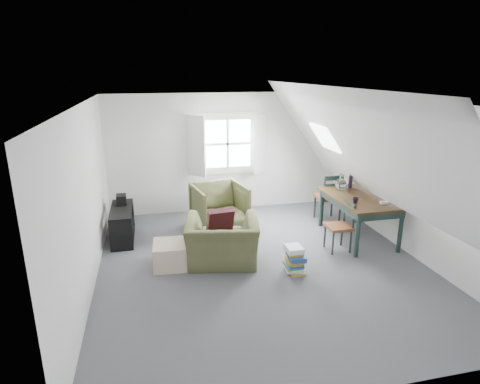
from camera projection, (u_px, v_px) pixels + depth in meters
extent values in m
plane|color=#4E4E54|center=(262.00, 264.00, 6.33)|extent=(5.50, 5.50, 0.00)
plane|color=white|center=(265.00, 103.00, 5.60)|extent=(5.50, 5.50, 0.00)
plane|color=silver|center=(227.00, 153.00, 8.53)|extent=(5.00, 0.00, 5.00)
plane|color=silver|center=(353.00, 277.00, 3.40)|extent=(5.00, 0.00, 5.00)
plane|color=silver|center=(86.00, 200.00, 5.43)|extent=(0.00, 5.50, 5.50)
plane|color=silver|center=(411.00, 178.00, 6.50)|extent=(0.00, 5.50, 5.50)
plane|color=white|center=(155.00, 159.00, 5.48)|extent=(3.19, 5.50, 4.48)
plane|color=white|center=(361.00, 149.00, 6.15)|extent=(3.19, 5.50, 4.48)
cube|color=white|center=(227.00, 144.00, 8.45)|extent=(1.30, 0.04, 1.30)
cube|color=white|center=(196.00, 146.00, 8.16)|extent=(0.35, 0.35, 1.25)
cube|color=white|center=(260.00, 144.00, 8.45)|extent=(0.35, 0.35, 1.25)
cube|color=white|center=(227.00, 144.00, 8.44)|extent=(1.00, 0.02, 1.00)
cube|color=white|center=(228.00, 144.00, 8.42)|extent=(1.08, 0.04, 0.05)
cube|color=white|center=(228.00, 144.00, 8.42)|extent=(0.05, 0.04, 1.08)
cube|color=white|center=(325.00, 138.00, 7.37)|extent=(0.35, 0.75, 0.47)
imported|color=#494E2B|center=(223.00, 262.00, 6.39)|extent=(1.28, 1.17, 0.72)
imported|color=#494E2B|center=(220.00, 228.00, 7.80)|extent=(1.09, 1.11, 0.87)
cube|color=#380F15|center=(220.00, 221.00, 6.34)|extent=(0.44, 0.29, 0.43)
cube|color=beige|center=(172.00, 254.00, 6.23)|extent=(0.60, 0.60, 0.38)
cube|color=black|center=(360.00, 198.00, 7.10)|extent=(0.95, 1.58, 0.04)
cube|color=#1C2F2A|center=(359.00, 202.00, 7.12)|extent=(0.84, 1.47, 0.13)
cylinder|color=#1C2F2A|center=(358.00, 236.00, 6.47)|extent=(0.07, 0.07, 0.75)
cylinder|color=#1C2F2A|center=(400.00, 232.00, 6.64)|extent=(0.07, 0.07, 0.75)
cylinder|color=#1C2F2A|center=(321.00, 208.00, 7.78)|extent=(0.07, 0.07, 0.75)
cylinder|color=#1C2F2A|center=(358.00, 205.00, 7.95)|extent=(0.07, 0.07, 0.75)
sphere|color=silver|center=(341.00, 184.00, 7.44)|extent=(0.22, 0.22, 0.22)
cylinder|color=silver|center=(341.00, 177.00, 7.40)|extent=(0.07, 0.07, 0.12)
cylinder|color=black|center=(350.00, 182.00, 7.59)|extent=(0.08, 0.08, 0.23)
cylinder|color=#3F2D1E|center=(352.00, 169.00, 7.51)|extent=(0.03, 0.05, 0.42)
cylinder|color=#3F2D1E|center=(352.00, 168.00, 7.53)|extent=(0.04, 0.06, 0.42)
cylinder|color=#3F2D1E|center=(351.00, 169.00, 7.50)|extent=(0.05, 0.07, 0.42)
imported|color=black|center=(355.00, 203.00, 6.76)|extent=(0.10, 0.10, 0.09)
cube|color=white|center=(384.00, 203.00, 6.71)|extent=(0.13, 0.10, 0.04)
cube|color=brown|center=(328.00, 197.00, 8.05)|extent=(0.46, 0.46, 0.06)
cylinder|color=#1C2F2A|center=(332.00, 205.00, 8.34)|extent=(0.04, 0.04, 0.48)
cylinder|color=#1C2F2A|center=(340.00, 211.00, 7.99)|extent=(0.04, 0.04, 0.48)
cylinder|color=#1C2F2A|center=(315.00, 207.00, 8.26)|extent=(0.04, 0.04, 0.48)
cylinder|color=#1C2F2A|center=(322.00, 213.00, 7.91)|extent=(0.04, 0.04, 0.48)
cylinder|color=#1C2F2A|center=(342.00, 187.00, 7.83)|extent=(0.04, 0.04, 0.50)
cylinder|color=#1C2F2A|center=(324.00, 189.00, 7.74)|extent=(0.04, 0.04, 0.50)
cube|color=#1C2F2A|center=(334.00, 178.00, 7.73)|extent=(0.38, 0.03, 0.09)
cube|color=#1C2F2A|center=(334.00, 185.00, 7.77)|extent=(0.38, 0.03, 0.07)
cube|color=brown|center=(338.00, 227.00, 6.71)|extent=(0.39, 0.39, 0.05)
cylinder|color=#1C2F2A|center=(325.00, 236.00, 6.89)|extent=(0.03, 0.03, 0.40)
cylinder|color=#1C2F2A|center=(342.00, 234.00, 6.96)|extent=(0.03, 0.03, 0.40)
cylinder|color=#1C2F2A|center=(333.00, 243.00, 6.59)|extent=(0.03, 0.03, 0.40)
cylinder|color=#1C2F2A|center=(351.00, 242.00, 6.66)|extent=(0.03, 0.03, 0.40)
cylinder|color=#1C2F2A|center=(345.00, 211.00, 6.84)|extent=(0.03, 0.03, 0.42)
cylinder|color=#1C2F2A|center=(354.00, 218.00, 6.54)|extent=(0.03, 0.03, 0.42)
cube|color=#1C2F2A|center=(350.00, 205.00, 6.64)|extent=(0.03, 0.32, 0.08)
cube|color=#1C2F2A|center=(349.00, 212.00, 6.68)|extent=(0.03, 0.32, 0.06)
cube|color=black|center=(124.00, 238.00, 7.29)|extent=(0.38, 1.13, 0.03)
cube|color=black|center=(123.00, 224.00, 7.21)|extent=(0.38, 1.13, 0.03)
cube|color=black|center=(121.00, 209.00, 7.13)|extent=(0.38, 1.13, 0.03)
cube|color=black|center=(121.00, 236.00, 6.70)|extent=(0.38, 0.03, 0.56)
cube|color=black|center=(124.00, 214.00, 7.72)|extent=(0.38, 0.03, 0.56)
cube|color=#264C99|center=(122.00, 240.00, 6.95)|extent=(0.17, 0.19, 0.21)
cube|color=red|center=(124.00, 231.00, 7.35)|extent=(0.17, 0.23, 0.21)
cube|color=white|center=(121.00, 222.00, 7.00)|extent=(0.17, 0.21, 0.19)
cube|color=black|center=(121.00, 200.00, 7.33)|extent=(0.18, 0.25, 0.19)
cube|color=#B29933|center=(295.00, 271.00, 6.07)|extent=(0.22, 0.29, 0.04)
cube|color=white|center=(293.00, 269.00, 6.07)|extent=(0.28, 0.32, 0.03)
cube|color=white|center=(296.00, 267.00, 6.05)|extent=(0.24, 0.31, 0.04)
cube|color=#337F4C|center=(293.00, 265.00, 6.03)|extent=(0.24, 0.29, 0.03)
cube|color=#264C99|center=(295.00, 264.00, 6.01)|extent=(0.26, 0.33, 0.03)
cube|color=#B29933|center=(294.00, 262.00, 6.02)|extent=(0.22, 0.29, 0.03)
cube|color=#B29933|center=(294.00, 259.00, 6.03)|extent=(0.26, 0.32, 0.04)
cube|color=#264C99|center=(297.00, 258.00, 5.99)|extent=(0.26, 0.33, 0.04)
cube|color=#264C99|center=(296.00, 256.00, 5.97)|extent=(0.26, 0.32, 0.03)
cube|color=#B29933|center=(294.00, 252.00, 6.01)|extent=(0.23, 0.30, 0.04)
cube|color=white|center=(294.00, 250.00, 5.99)|extent=(0.24, 0.27, 0.04)
cube|color=white|center=(294.00, 248.00, 5.98)|extent=(0.24, 0.29, 0.03)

